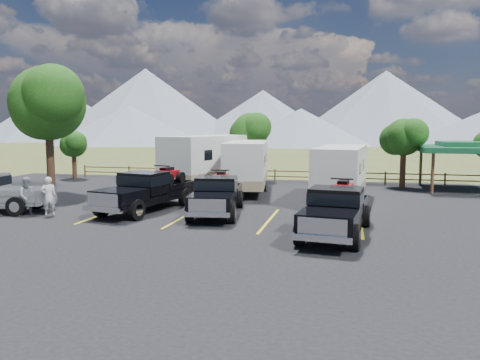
% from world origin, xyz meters
% --- Properties ---
extents(ground, '(320.00, 320.00, 0.00)m').
position_xyz_m(ground, '(0.00, 0.00, 0.00)').
color(ground, '#435524').
rests_on(ground, ground).
extents(asphalt_lot, '(44.00, 34.00, 0.04)m').
position_xyz_m(asphalt_lot, '(0.00, 3.00, 0.02)').
color(asphalt_lot, black).
rests_on(asphalt_lot, ground).
extents(stall_lines, '(12.12, 5.50, 0.01)m').
position_xyz_m(stall_lines, '(0.00, 4.00, 0.04)').
color(stall_lines, gold).
rests_on(stall_lines, asphalt_lot).
extents(tree_big_nw, '(5.54, 5.18, 7.84)m').
position_xyz_m(tree_big_nw, '(-12.55, 9.03, 5.60)').
color(tree_big_nw, '#321F13').
rests_on(tree_big_nw, ground).
extents(tree_ne_a, '(3.11, 2.92, 4.76)m').
position_xyz_m(tree_ne_a, '(8.97, 17.01, 3.48)').
color(tree_ne_a, '#321F13').
rests_on(tree_ne_a, ground).
extents(tree_north, '(3.46, 3.24, 5.25)m').
position_xyz_m(tree_north, '(-2.03, 19.02, 3.83)').
color(tree_north, '#321F13').
rests_on(tree_north, ground).
extents(tree_nw_small, '(2.59, 2.43, 3.85)m').
position_xyz_m(tree_nw_small, '(-16.02, 17.01, 2.78)').
color(tree_nw_small, '#321F13').
rests_on(tree_nw_small, ground).
extents(rail_fence, '(36.12, 0.12, 1.00)m').
position_xyz_m(rail_fence, '(2.00, 18.50, 0.61)').
color(rail_fence, brown).
rests_on(rail_fence, ground).
extents(pavilion, '(6.20, 6.20, 3.22)m').
position_xyz_m(pavilion, '(13.00, 17.00, 2.79)').
color(pavilion, brown).
rests_on(pavilion, ground).
extents(mountain_range, '(209.00, 71.00, 20.00)m').
position_xyz_m(mountain_range, '(-7.63, 105.98, 7.87)').
color(mountain_range, gray).
rests_on(mountain_range, ground).
extents(rig_left, '(3.34, 6.80, 2.18)m').
position_xyz_m(rig_left, '(-4.31, 5.06, 1.09)').
color(rig_left, black).
rests_on(rig_left, asphalt_lot).
extents(rig_center, '(2.80, 6.29, 2.03)m').
position_xyz_m(rig_center, '(-0.68, 4.97, 1.02)').
color(rig_center, black).
rests_on(rig_center, asphalt_lot).
extents(rig_right, '(2.79, 6.45, 2.09)m').
position_xyz_m(rig_right, '(5.00, 1.86, 1.04)').
color(rig_right, black).
rests_on(rig_right, asphalt_lot).
extents(trailer_left, '(4.42, 10.21, 3.54)m').
position_xyz_m(trailer_left, '(-4.11, 14.35, 1.89)').
color(trailer_left, silver).
rests_on(trailer_left, asphalt_lot).
extents(trailer_center, '(3.43, 9.31, 3.22)m').
position_xyz_m(trailer_center, '(-0.89, 12.56, 1.72)').
color(trailer_center, silver).
rests_on(trailer_center, asphalt_lot).
extents(trailer_right, '(2.93, 8.93, 3.09)m').
position_xyz_m(trailer_right, '(5.00, 9.78, 1.66)').
color(trailer_right, silver).
rests_on(trailer_right, asphalt_lot).
extents(person_a, '(0.81, 0.76, 1.85)m').
position_xyz_m(person_a, '(-8.27, 2.76, 0.96)').
color(person_a, silver).
rests_on(person_a, asphalt_lot).
extents(person_b, '(1.13, 1.11, 1.83)m').
position_xyz_m(person_b, '(-9.24, 2.57, 0.96)').
color(person_b, gray).
rests_on(person_b, asphalt_lot).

